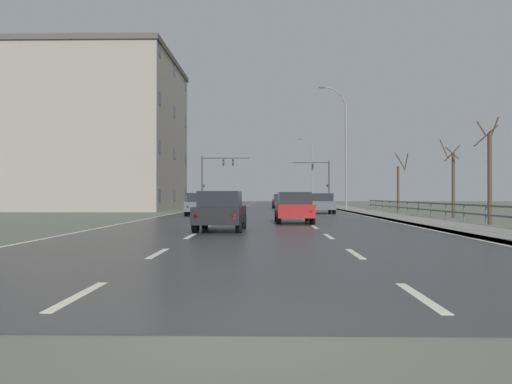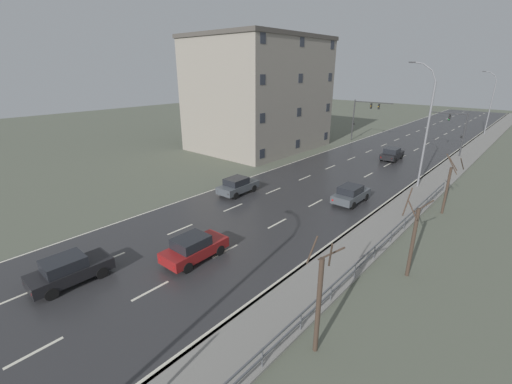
{
  "view_description": "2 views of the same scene",
  "coord_description": "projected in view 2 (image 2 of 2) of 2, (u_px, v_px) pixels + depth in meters",
  "views": [
    {
      "loc": [
        0.25,
        -5.32,
        1.4
      ],
      "look_at": [
        -0.8,
        46.22,
        1.74
      ],
      "focal_mm": 37.68,
      "sensor_mm": 36.0,
      "label": 1
    },
    {
      "loc": [
        16.17,
        10.78,
        10.96
      ],
      "look_at": [
        0.0,
        29.24,
        1.9
      ],
      "focal_mm": 23.59,
      "sensor_mm": 36.0,
      "label": 2
    }
  ],
  "objects": [
    {
      "name": "road_asphalt_strip",
      "position": [
        396.0,
        149.0,
        48.52
      ],
      "size": [
        14.0,
        120.0,
        0.03
      ],
      "color": "#303033",
      "rests_on": "ground"
    },
    {
      "name": "car_near_right",
      "position": [
        69.0,
        270.0,
        18.02
      ],
      "size": [
        1.91,
        4.14,
        1.57
      ],
      "rotation": [
        0.0,
        0.0,
        -0.02
      ],
      "color": "black",
      "rests_on": "ground"
    },
    {
      "name": "brick_building",
      "position": [
        259.0,
        94.0,
        47.34
      ],
      "size": [
        14.16,
        17.54,
        15.06
      ],
      "color": "gray",
      "rests_on": "ground"
    },
    {
      "name": "bare_tree_near",
      "position": [
        319.0,
        302.0,
        13.1
      ],
      "size": [
        1.15,
        1.14,
        5.16
      ],
      "color": "#423328",
      "rests_on": "ground"
    },
    {
      "name": "car_mid_centre",
      "position": [
        238.0,
        185.0,
        30.96
      ],
      "size": [
        1.95,
        4.16,
        1.57
      ],
      "rotation": [
        0.0,
        0.0,
        0.03
      ],
      "color": "#474C51",
      "rests_on": "ground"
    },
    {
      "name": "bare_tree_mid",
      "position": [
        413.0,
        239.0,
        18.16
      ],
      "size": [
        1.24,
        1.26,
        4.97
      ],
      "color": "#423328",
      "rests_on": "ground"
    },
    {
      "name": "ground_plane",
      "position": [
        359.0,
        167.0,
        40.07
      ],
      "size": [
        160.0,
        160.0,
        0.12
      ],
      "color": "#5B6051"
    },
    {
      "name": "car_far_left",
      "position": [
        194.0,
        248.0,
        20.23
      ],
      "size": [
        1.9,
        4.13,
        1.57
      ],
      "rotation": [
        0.0,
        0.0,
        0.02
      ],
      "color": "maroon",
      "rests_on": "ground"
    },
    {
      "name": "street_lamp_distant",
      "position": [
        490.0,
        105.0,
        56.96
      ],
      "size": [
        2.38,
        0.24,
        10.55
      ],
      "color": "slate",
      "rests_on": "ground"
    },
    {
      "name": "guardrail",
      "position": [
        355.0,
        268.0,
        18.36
      ],
      "size": [
        0.07,
        36.83,
        1.0
      ],
      "color": "#515459",
      "rests_on": "ground"
    },
    {
      "name": "traffic_signal_right",
      "position": [
        458.0,
        127.0,
        43.47
      ],
      "size": [
        4.59,
        0.36,
        5.72
      ],
      "color": "#38383A",
      "rests_on": "ground"
    },
    {
      "name": "car_near_left",
      "position": [
        351.0,
        194.0,
        28.87
      ],
      "size": [
        1.85,
        4.1,
        1.57
      ],
      "rotation": [
        0.0,
        0.0,
        0.0
      ],
      "color": "#474C51",
      "rests_on": "ground"
    },
    {
      "name": "sidewalk_right",
      "position": [
        462.0,
        158.0,
        43.29
      ],
      "size": [
        3.0,
        120.0,
        0.12
      ],
      "color": "gray",
      "rests_on": "ground"
    },
    {
      "name": "traffic_signal_left",
      "position": [
        363.0,
        113.0,
        52.23
      ],
      "size": [
        6.06,
        0.36,
        6.36
      ],
      "color": "#38383A",
      "rests_on": "ground"
    },
    {
      "name": "car_distant",
      "position": [
        392.0,
        154.0,
        42.39
      ],
      "size": [
        1.94,
        4.16,
        1.57
      ],
      "rotation": [
        0.0,
        0.0,
        0.03
      ],
      "color": "black",
      "rests_on": "ground"
    },
    {
      "name": "street_lamp_midground",
      "position": [
        425.0,
        129.0,
        31.07
      ],
      "size": [
        2.61,
        0.24,
        11.57
      ],
      "color": "slate",
      "rests_on": "ground"
    },
    {
      "name": "bare_tree_far",
      "position": [
        448.0,
        187.0,
        26.21
      ],
      "size": [
        1.19,
        1.39,
        4.95
      ],
      "color": "#423328",
      "rests_on": "ground"
    }
  ]
}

